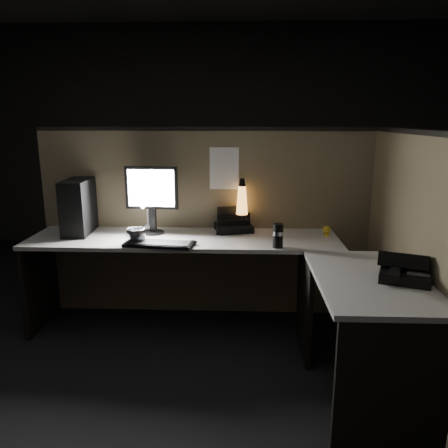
{
  "coord_description": "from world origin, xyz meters",
  "views": [
    {
      "loc": [
        0.28,
        -2.53,
        1.59
      ],
      "look_at": [
        0.16,
        0.35,
        0.9
      ],
      "focal_mm": 35.0,
      "sensor_mm": 36.0,
      "label": 1
    }
  ],
  "objects_px": {
    "pc_tower": "(79,207)",
    "desk_phone": "(404,269)",
    "monitor": "(152,193)",
    "lava_lamp": "(242,209)",
    "keyboard": "(158,244)"
  },
  "relations": [
    {
      "from": "pc_tower",
      "to": "desk_phone",
      "type": "relative_size",
      "value": 1.28
    },
    {
      "from": "pc_tower",
      "to": "monitor",
      "type": "xyz_separation_m",
      "value": [
        0.56,
        0.02,
        0.1
      ]
    },
    {
      "from": "lava_lamp",
      "to": "keyboard",
      "type": "bearing_deg",
      "value": -141.49
    },
    {
      "from": "pc_tower",
      "to": "desk_phone",
      "type": "distance_m",
      "value": 2.33
    },
    {
      "from": "monitor",
      "to": "lava_lamp",
      "type": "relative_size",
      "value": 1.24
    },
    {
      "from": "desk_phone",
      "to": "pc_tower",
      "type": "bearing_deg",
      "value": 178.08
    },
    {
      "from": "monitor",
      "to": "pc_tower",
      "type": "bearing_deg",
      "value": -174.7
    },
    {
      "from": "keyboard",
      "to": "lava_lamp",
      "type": "bearing_deg",
      "value": 45.24
    },
    {
      "from": "monitor",
      "to": "desk_phone",
      "type": "xyz_separation_m",
      "value": [
        1.58,
        -0.94,
        -0.25
      ]
    },
    {
      "from": "pc_tower",
      "to": "monitor",
      "type": "relative_size",
      "value": 0.81
    },
    {
      "from": "pc_tower",
      "to": "keyboard",
      "type": "distance_m",
      "value": 0.77
    },
    {
      "from": "monitor",
      "to": "desk_phone",
      "type": "height_order",
      "value": "monitor"
    },
    {
      "from": "pc_tower",
      "to": "keyboard",
      "type": "relative_size",
      "value": 0.87
    },
    {
      "from": "monitor",
      "to": "keyboard",
      "type": "bearing_deg",
      "value": -70.11
    },
    {
      "from": "pc_tower",
      "to": "lava_lamp",
      "type": "bearing_deg",
      "value": 2.87
    }
  ]
}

